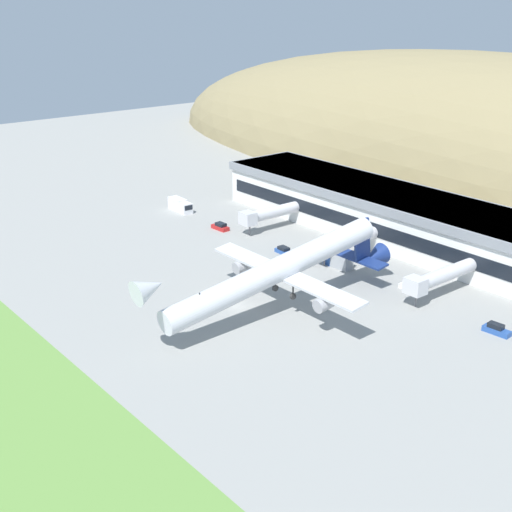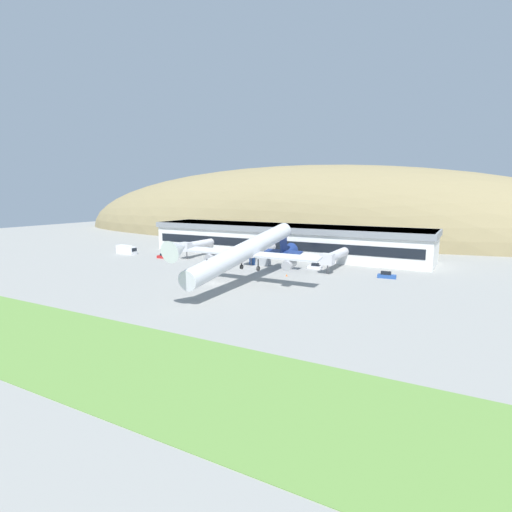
# 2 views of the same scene
# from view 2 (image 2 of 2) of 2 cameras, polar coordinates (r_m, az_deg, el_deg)

# --- Properties ---
(ground_plane) EXTENTS (403.96, 403.96, 0.00)m
(ground_plane) POSITION_cam_2_polar(r_m,az_deg,el_deg) (95.07, -6.03, -3.93)
(ground_plane) COLOR gray
(grass_strip_foreground) EXTENTS (363.56, 21.45, 0.08)m
(grass_strip_foreground) POSITION_cam_2_polar(r_m,az_deg,el_deg) (66.48, -27.37, -10.55)
(grass_strip_foreground) COLOR #669342
(grass_strip_foreground) RESTS_ON ground_plane
(hill_backdrop) EXTENTS (293.18, 88.52, 70.17)m
(hill_backdrop) POSITION_cam_2_polar(r_m,az_deg,el_deg) (208.22, 6.43, 3.06)
(hill_backdrop) COLOR #8E7F56
(hill_backdrop) RESTS_ON ground_plane
(terminal_building) EXTENTS (98.25, 20.01, 10.29)m
(terminal_building) POSITION_cam_2_polar(r_m,az_deg,el_deg) (138.49, 4.01, 2.58)
(terminal_building) COLOR white
(terminal_building) RESTS_ON ground_plane
(jetway_0) EXTENTS (3.38, 15.85, 5.43)m
(jetway_0) POSITION_cam_2_polar(r_m,az_deg,el_deg) (135.44, -8.54, 1.58)
(jetway_0) COLOR silver
(jetway_0) RESTS_ON ground_plane
(jetway_1) EXTENTS (3.38, 16.15, 5.43)m
(jetway_1) POSITION_cam_2_polar(r_m,az_deg,el_deg) (122.28, 0.50, 0.89)
(jetway_1) COLOR silver
(jetway_1) RESTS_ON ground_plane
(jetway_2) EXTENTS (3.38, 17.39, 5.43)m
(jetway_2) POSITION_cam_2_polar(r_m,az_deg,el_deg) (112.46, 11.17, 0.02)
(jetway_2) COLOR silver
(jetway_2) RESTS_ON ground_plane
(cargo_airplane) EXTENTS (34.85, 53.43, 11.38)m
(cargo_airplane) POSITION_cam_2_polar(r_m,az_deg,el_deg) (93.15, -1.24, 0.71)
(cargo_airplane) COLOR silver
(service_car_0) EXTENTS (4.59, 1.96, 1.68)m
(service_car_0) POSITION_cam_2_polar(r_m,az_deg,el_deg) (105.59, 18.15, -2.65)
(service_car_0) COLOR #264C99
(service_car_0) RESTS_ON ground_plane
(service_car_1) EXTENTS (4.13, 1.96, 1.61)m
(service_car_1) POSITION_cam_2_polar(r_m,az_deg,el_deg) (113.86, 8.47, -1.50)
(service_car_1) COLOR silver
(service_car_1) RESTS_ON ground_plane
(service_car_2) EXTENTS (4.63, 2.11, 1.64)m
(service_car_2) POSITION_cam_2_polar(r_m,az_deg,el_deg) (134.38, -13.00, -0.03)
(service_car_2) COLOR #B21E1E
(service_car_2) RESTS_ON ground_plane
(service_car_3) EXTENTS (4.44, 2.17, 1.43)m
(service_car_3) POSITION_cam_2_polar(r_m,az_deg,el_deg) (122.27, -5.29, -0.76)
(service_car_3) COLOR #264C99
(service_car_3) RESTS_ON ground_plane
(fuel_truck) EXTENTS (8.02, 2.86, 3.04)m
(fuel_truck) POSITION_cam_2_polar(r_m,az_deg,el_deg) (147.46, -18.05, 0.84)
(fuel_truck) COLOR silver
(fuel_truck) RESTS_ON ground_plane
(box_truck) EXTENTS (6.27, 2.51, 3.38)m
(box_truck) POSITION_cam_2_polar(r_m,az_deg,el_deg) (118.51, 0.66, -0.54)
(box_truck) COLOR #264C99
(box_truck) RESTS_ON ground_plane
(traffic_cone_0) EXTENTS (0.52, 0.52, 0.58)m
(traffic_cone_0) POSITION_cam_2_polar(r_m,az_deg,el_deg) (103.11, 4.40, -2.73)
(traffic_cone_0) COLOR orange
(traffic_cone_0) RESTS_ON ground_plane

